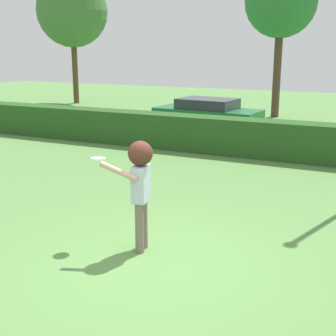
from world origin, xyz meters
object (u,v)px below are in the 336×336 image
at_px(willow_tree, 281,2).
at_px(person, 140,179).
at_px(oak_tree, 72,12).
at_px(frisbee, 98,159).
at_px(parked_car_green, 207,113).

bearing_deg(willow_tree, person, -84.66).
distance_m(person, oak_tree, 21.69).
relative_size(frisbee, parked_car_green, 0.06).
height_order(frisbee, willow_tree, willow_tree).
xyz_separation_m(frisbee, oak_tree, (-12.63, 16.53, 3.73)).
distance_m(person, parked_car_green, 11.66).
bearing_deg(willow_tree, parked_car_green, -109.03).
bearing_deg(frisbee, parked_car_green, 101.74).
relative_size(person, oak_tree, 0.25).
bearing_deg(person, frisbee, 177.94).
xyz_separation_m(person, frisbee, (-0.80, 0.03, 0.24)).
bearing_deg(oak_tree, willow_tree, -2.88).
bearing_deg(oak_tree, parked_car_green, -27.37).
bearing_deg(parked_car_green, frisbee, -78.26).
relative_size(parked_car_green, willow_tree, 0.63).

